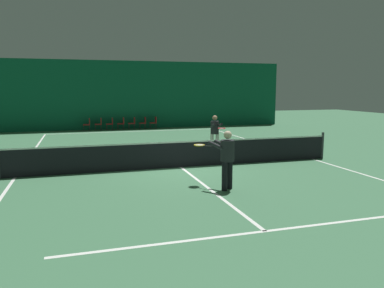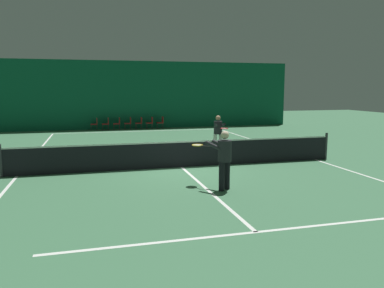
{
  "view_description": "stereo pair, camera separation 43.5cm",
  "coord_description": "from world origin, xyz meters",
  "px_view_note": "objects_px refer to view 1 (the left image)",
  "views": [
    {
      "loc": [
        -3.47,
        -12.79,
        2.83
      ],
      "look_at": [
        0.18,
        -0.78,
        0.96
      ],
      "focal_mm": 35.0,
      "sensor_mm": 36.0,
      "label": 1
    },
    {
      "loc": [
        -3.05,
        -12.91,
        2.83
      ],
      "look_at": [
        0.18,
        -0.78,
        0.96
      ],
      "focal_mm": 35.0,
      "sensor_mm": 36.0,
      "label": 2
    }
  ],
  "objects_px": {
    "courtside_chair_2": "(111,123)",
    "courtside_chair_3": "(122,123)",
    "tennis_net": "(181,153)",
    "player_far": "(215,131)",
    "courtside_chair_0": "(88,124)",
    "courtside_chair_5": "(143,122)",
    "player_near": "(226,155)",
    "courtside_chair_1": "(99,123)",
    "courtside_chair_6": "(154,122)",
    "courtside_chair_4": "(133,122)"
  },
  "relations": [
    {
      "from": "player_near",
      "to": "courtside_chair_3",
      "type": "relative_size",
      "value": 1.99
    },
    {
      "from": "courtside_chair_2",
      "to": "courtside_chair_3",
      "type": "distance_m",
      "value": 0.75
    },
    {
      "from": "courtside_chair_3",
      "to": "courtside_chair_5",
      "type": "height_order",
      "value": "same"
    },
    {
      "from": "player_far",
      "to": "courtside_chair_4",
      "type": "bearing_deg",
      "value": -164.59
    },
    {
      "from": "courtside_chair_0",
      "to": "courtside_chair_5",
      "type": "xyz_separation_m",
      "value": [
        3.77,
        0.0,
        0.0
      ]
    },
    {
      "from": "courtside_chair_1",
      "to": "courtside_chair_6",
      "type": "relative_size",
      "value": 1.0
    },
    {
      "from": "courtside_chair_0",
      "to": "courtside_chair_5",
      "type": "distance_m",
      "value": 3.77
    },
    {
      "from": "courtside_chair_0",
      "to": "courtside_chair_2",
      "type": "height_order",
      "value": "same"
    },
    {
      "from": "courtside_chair_1",
      "to": "courtside_chair_3",
      "type": "xyz_separation_m",
      "value": [
        1.51,
        0.0,
        0.0
      ]
    },
    {
      "from": "courtside_chair_2",
      "to": "courtside_chair_4",
      "type": "relative_size",
      "value": 1.0
    },
    {
      "from": "courtside_chair_4",
      "to": "courtside_chair_6",
      "type": "distance_m",
      "value": 1.51
    },
    {
      "from": "courtside_chair_4",
      "to": "courtside_chair_5",
      "type": "bearing_deg",
      "value": 90.0
    },
    {
      "from": "player_near",
      "to": "courtside_chair_4",
      "type": "bearing_deg",
      "value": -32.82
    },
    {
      "from": "courtside_chair_2",
      "to": "courtside_chair_4",
      "type": "distance_m",
      "value": 1.51
    },
    {
      "from": "tennis_net",
      "to": "courtside_chair_3",
      "type": "bearing_deg",
      "value": 92.75
    },
    {
      "from": "courtside_chair_0",
      "to": "courtside_chair_3",
      "type": "relative_size",
      "value": 1.0
    },
    {
      "from": "courtside_chair_4",
      "to": "courtside_chair_1",
      "type": "bearing_deg",
      "value": -90.0
    },
    {
      "from": "courtside_chair_6",
      "to": "player_near",
      "type": "bearing_deg",
      "value": -4.18
    },
    {
      "from": "player_far",
      "to": "courtside_chair_1",
      "type": "relative_size",
      "value": 1.94
    },
    {
      "from": "courtside_chair_5",
      "to": "courtside_chair_6",
      "type": "bearing_deg",
      "value": 90.0
    },
    {
      "from": "tennis_net",
      "to": "courtside_chair_1",
      "type": "distance_m",
      "value": 13.4
    },
    {
      "from": "player_far",
      "to": "courtside_chair_2",
      "type": "bearing_deg",
      "value": -156.9
    },
    {
      "from": "tennis_net",
      "to": "courtside_chair_5",
      "type": "relative_size",
      "value": 14.29
    },
    {
      "from": "tennis_net",
      "to": "player_far",
      "type": "distance_m",
      "value": 3.73
    },
    {
      "from": "player_near",
      "to": "courtside_chair_4",
      "type": "distance_m",
      "value": 16.48
    },
    {
      "from": "player_near",
      "to": "courtside_chair_3",
      "type": "distance_m",
      "value": 16.51
    },
    {
      "from": "courtside_chair_0",
      "to": "courtside_chair_1",
      "type": "xyz_separation_m",
      "value": [
        0.75,
        0.0,
        0.0
      ]
    },
    {
      "from": "courtside_chair_0",
      "to": "courtside_chair_6",
      "type": "height_order",
      "value": "same"
    },
    {
      "from": "tennis_net",
      "to": "courtside_chair_5",
      "type": "xyz_separation_m",
      "value": [
        0.88,
        13.22,
        -0.03
      ]
    },
    {
      "from": "player_far",
      "to": "courtside_chair_0",
      "type": "height_order",
      "value": "player_far"
    },
    {
      "from": "courtside_chair_2",
      "to": "courtside_chair_5",
      "type": "height_order",
      "value": "same"
    },
    {
      "from": "courtside_chair_3",
      "to": "courtside_chair_5",
      "type": "relative_size",
      "value": 1.0
    },
    {
      "from": "player_near",
      "to": "player_far",
      "type": "xyz_separation_m",
      "value": [
        1.94,
        6.1,
        -0.02
      ]
    },
    {
      "from": "courtside_chair_4",
      "to": "courtside_chair_6",
      "type": "bearing_deg",
      "value": 90.0
    },
    {
      "from": "player_near",
      "to": "courtside_chair_6",
      "type": "xyz_separation_m",
      "value": [
        1.2,
        16.47,
        -0.49
      ]
    },
    {
      "from": "tennis_net",
      "to": "courtside_chair_2",
      "type": "bearing_deg",
      "value": 96.0
    },
    {
      "from": "courtside_chair_0",
      "to": "courtside_chair_4",
      "type": "relative_size",
      "value": 1.0
    },
    {
      "from": "player_near",
      "to": "courtside_chair_1",
      "type": "relative_size",
      "value": 1.99
    },
    {
      "from": "tennis_net",
      "to": "courtside_chair_2",
      "type": "xyz_separation_m",
      "value": [
        -1.39,
        13.22,
        -0.03
      ]
    },
    {
      "from": "courtside_chair_2",
      "to": "courtside_chair_4",
      "type": "height_order",
      "value": "same"
    },
    {
      "from": "courtside_chair_0",
      "to": "courtside_chair_4",
      "type": "height_order",
      "value": "same"
    },
    {
      "from": "courtside_chair_4",
      "to": "courtside_chair_5",
      "type": "xyz_separation_m",
      "value": [
        0.75,
        0.0,
        0.0
      ]
    },
    {
      "from": "courtside_chair_3",
      "to": "courtside_chair_6",
      "type": "bearing_deg",
      "value": 90.0
    },
    {
      "from": "player_far",
      "to": "courtside_chair_5",
      "type": "height_order",
      "value": "player_far"
    },
    {
      "from": "player_far",
      "to": "courtside_chair_0",
      "type": "relative_size",
      "value": 1.94
    },
    {
      "from": "player_far",
      "to": "courtside_chair_6",
      "type": "bearing_deg",
      "value": -172.75
    },
    {
      "from": "player_far",
      "to": "courtside_chair_3",
      "type": "height_order",
      "value": "player_far"
    },
    {
      "from": "courtside_chair_3",
      "to": "player_near",
      "type": "bearing_deg",
      "value": 3.69
    },
    {
      "from": "courtside_chair_6",
      "to": "player_far",
      "type": "bearing_deg",
      "value": 4.06
    },
    {
      "from": "courtside_chair_1",
      "to": "courtside_chair_6",
      "type": "height_order",
      "value": "same"
    }
  ]
}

